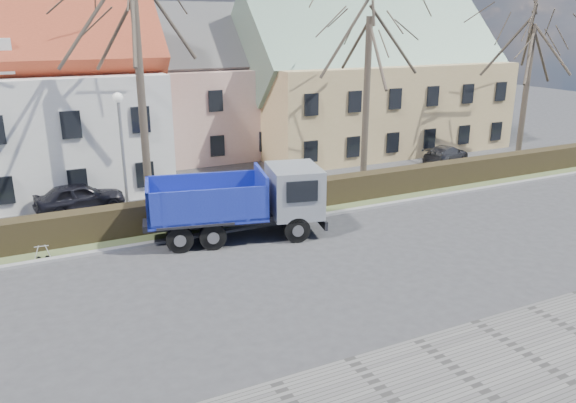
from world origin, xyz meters
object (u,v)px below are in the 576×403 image
dump_truck (230,203)px  parked_car_a (80,197)px  streetlight (124,162)px  cart_frame (36,253)px  parked_car_b (446,154)px

dump_truck → parked_car_a: size_ratio=1.83×
streetlight → parked_car_a: 4.42m
cart_frame → parked_car_b: size_ratio=0.18×
streetlight → parked_car_b: (20.79, 3.28, -2.43)m
cart_frame → parked_car_b: parked_car_b is taller
dump_truck → parked_car_b: size_ratio=1.91×
parked_car_a → parked_car_b: 22.42m
cart_frame → parked_car_a: bearing=67.9°
dump_truck → streetlight: bearing=152.6°
cart_frame → parked_car_a: 5.98m
streetlight → parked_car_a: bearing=115.7°
cart_frame → parked_car_a: size_ratio=0.17×
cart_frame → dump_truck: bearing=-7.1°
dump_truck → parked_car_a: dump_truck is taller
dump_truck → streetlight: (-3.63, 3.06, 1.49)m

